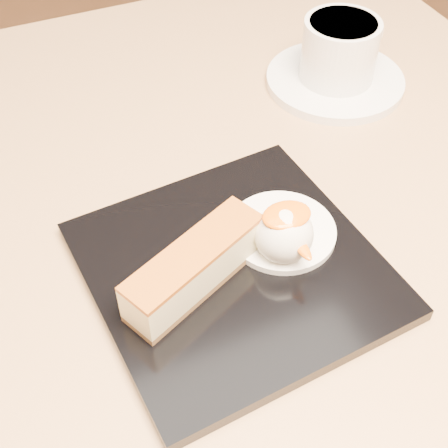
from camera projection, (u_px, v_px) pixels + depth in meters
name	position (u px, v px, depth m)	size (l,w,h in m)	color
table	(218.00, 317.00, 0.66)	(0.80, 0.80, 0.72)	black
dessert_plate	(234.00, 270.00, 0.50)	(0.22, 0.22, 0.01)	black
cheesecake	(195.00, 267.00, 0.47)	(0.13, 0.08, 0.04)	brown
cream_smear	(282.00, 231.00, 0.52)	(0.09, 0.09, 0.01)	white
ice_cream_scoop	(284.00, 234.00, 0.49)	(0.05, 0.05, 0.05)	white
mango_sauce	(287.00, 215.00, 0.47)	(0.04, 0.03, 0.01)	#FF6A08
mint_sprig	(237.00, 218.00, 0.52)	(0.04, 0.03, 0.00)	#2A822D
saucer	(335.00, 80.00, 0.68)	(0.15, 0.15, 0.01)	white
coffee_cup	(341.00, 48.00, 0.66)	(0.11, 0.08, 0.06)	white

